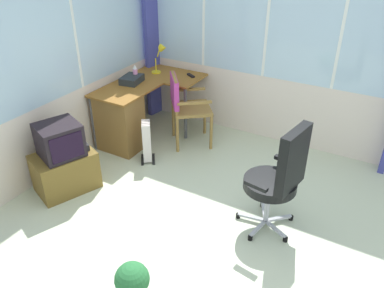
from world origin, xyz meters
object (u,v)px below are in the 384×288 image
Objects in this scene: tv_remote at (191,75)px; wooden_armchair at (182,101)px; desk at (123,117)px; tv_on_stand at (64,161)px; space_heater at (147,141)px; desk_lamp at (162,54)px; paper_tray at (132,79)px; office_chair at (280,175)px; potted_plant at (132,283)px; spray_bottle at (135,73)px.

wooden_armchair is (-0.49, -0.15, -0.16)m from tv_remote.
desk is 0.79m from wooden_armchair.
tv_on_stand is 1.04m from space_heater.
desk_lamp is at bearing 22.84° from space_heater.
desk_lamp reaches higher than wooden_armchair.
paper_tray is (-0.60, 0.55, 0.03)m from tv_remote.
desk is 1.09m from tv_on_stand.
office_chair is 1.40× the size of tv_on_stand.
office_chair is (-1.01, -1.65, 0.02)m from wooden_armchair.
desk_lamp is at bearing 0.21° from tv_on_stand.
paper_tray is 0.74× the size of potted_plant.
desk_lamp is 0.35× the size of office_chair.
tv_on_stand is at bearing -161.50° from tv_remote.
wooden_armchair reaches higher than space_heater.
space_heater is (-0.47, -0.54, -0.54)m from paper_tray.
desk is 1.07m from desk_lamp.
wooden_armchair is (0.02, -0.71, -0.25)m from spray_bottle.
spray_bottle reaches higher than wooden_armchair.
tv_remote is at bearing -27.19° from desk.
desk_lamp reaches higher than potted_plant.
tv_remote is 0.28× the size of space_heater.
potted_plant is at bearing -150.78° from desk_lamp.
tv_on_stand reaches higher than tv_remote.
wooden_armchair reaches higher than potted_plant.
spray_bottle is 0.19× the size of office_chair.
spray_bottle reaches higher than space_heater.
potted_plant is at bearing -147.46° from space_heater.
desk_lamp is 0.51m from tv_remote.
desk_lamp is 0.42× the size of wooden_armchair.
office_chair is 2.11× the size of space_heater.
spray_bottle is 0.76m from wooden_armchair.
wooden_armchair reaches higher than tv_remote.
office_chair is at bearing -121.67° from wooden_armchair.
wooden_armchair is at bearing -21.05° from tv_on_stand.
space_heater is (-1.07, 0.01, -0.50)m from tv_remote.
spray_bottle is 0.53× the size of potted_plant.
paper_tray reaches higher than space_heater.
spray_bottle is at bearing 67.07° from office_chair.
paper_tray is at bearing 68.99° from office_chair.
tv_on_stand is (-1.42, -0.12, -0.45)m from paper_tray.
office_chair is at bearing -99.18° from tv_remote.
office_chair reaches higher than desk.
spray_bottle is at bearing 11.60° from desk.
potted_plant is (-2.37, -1.70, -0.64)m from spray_bottle.
tv_on_stand is 1.50× the size of space_heater.
office_chair reaches higher than spray_bottle.
desk is 3.58× the size of potted_plant.
tv_remote is 0.16× the size of wooden_armchair.
space_heater is (-0.59, 0.16, -0.34)m from wooden_armchair.
wooden_armchair is at bearing -88.67° from spray_bottle.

